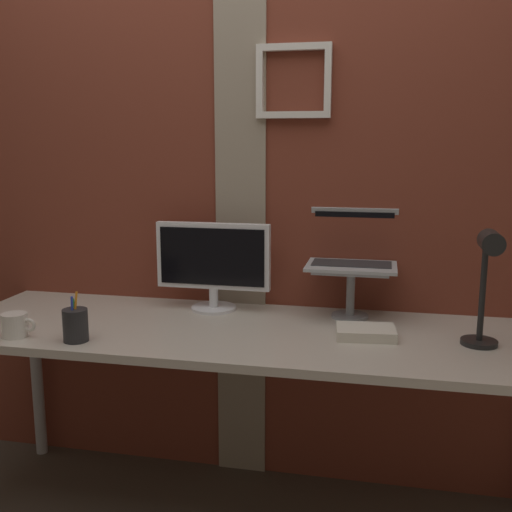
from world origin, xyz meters
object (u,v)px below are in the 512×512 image
(desk_lamp, at_px, (487,276))
(pen_cup, at_px, (75,325))
(monitor, at_px, (213,261))
(laptop, at_px, (353,250))
(coffee_mug, at_px, (15,325))

(desk_lamp, relative_size, pen_cup, 2.33)
(monitor, relative_size, desk_lamp, 1.16)
(pen_cup, bearing_deg, laptop, 31.32)
(coffee_mug, bearing_deg, desk_lamp, 7.06)
(monitor, bearing_deg, desk_lamp, -15.80)
(laptop, relative_size, coffee_mug, 2.72)
(laptop, relative_size, desk_lamp, 0.85)
(monitor, relative_size, pen_cup, 2.70)
(desk_lamp, xyz_separation_m, pen_cup, (-1.33, -0.19, -0.19))
(monitor, xyz_separation_m, laptop, (0.54, 0.07, 0.05))
(monitor, xyz_separation_m, coffee_mug, (-0.58, -0.47, -0.16))
(monitor, distance_m, laptop, 0.55)
(monitor, xyz_separation_m, desk_lamp, (0.98, -0.28, 0.05))
(desk_lamp, height_order, coffee_mug, desk_lamp)
(coffee_mug, bearing_deg, laptop, 25.86)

